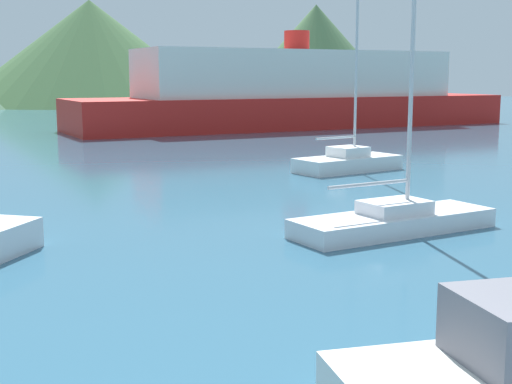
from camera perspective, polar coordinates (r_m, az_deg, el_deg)
name	(u,v)px	position (r m, az deg, el deg)	size (l,w,h in m)	color
sailboat_inner	(348,160)	(32.58, 7.38, 2.58)	(5.40, 3.34, 11.63)	white
sailboat_middle	(394,219)	(20.08, 11.01, -2.14)	(6.29, 3.02, 7.03)	silver
ferry_distant	(296,94)	(60.18, 3.24, 7.86)	(38.73, 14.05, 7.92)	red
hill_east	(91,52)	(112.49, -13.08, 10.84)	(40.35, 40.35, 15.45)	#3D6038
hill_far_east	(316,53)	(119.78, 4.79, 10.99)	(28.41, 28.41, 15.70)	#476B42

